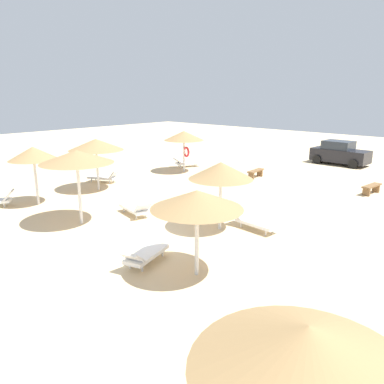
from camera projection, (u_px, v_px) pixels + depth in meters
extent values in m
plane|color=beige|center=(136.00, 240.00, 13.68)|extent=(80.00, 80.00, 0.00)
cone|color=#9E7A4C|center=(307.00, 349.00, 3.86)|extent=(2.50, 2.50, 0.54)
cylinder|color=silver|center=(36.00, 181.00, 17.72)|extent=(0.12, 0.12, 2.23)
cone|color=#9E7A4C|center=(33.00, 153.00, 17.38)|extent=(2.25, 2.25, 0.62)
cylinder|color=silver|center=(184.00, 155.00, 25.05)|extent=(0.12, 0.12, 2.21)
cone|color=#9E7A4C|center=(184.00, 136.00, 24.72)|extent=(2.61, 2.61, 0.61)
torus|color=red|center=(186.00, 152.00, 24.84)|extent=(0.71, 0.31, 0.70)
cylinder|color=silver|center=(79.00, 193.00, 15.06)|extent=(0.12, 0.12, 2.59)
cone|color=#9E7A4C|center=(77.00, 157.00, 14.69)|extent=(2.87, 2.87, 0.51)
cylinder|color=silver|center=(97.00, 169.00, 20.40)|extent=(0.12, 0.12, 2.28)
cone|color=#9E7A4C|center=(96.00, 144.00, 20.05)|extent=(2.92, 2.92, 0.60)
cylinder|color=silver|center=(197.00, 241.00, 10.81)|extent=(0.12, 0.12, 2.12)
cone|color=#9E7A4C|center=(197.00, 199.00, 10.49)|extent=(2.64, 2.64, 0.54)
cylinder|color=silver|center=(220.00, 203.00, 14.49)|extent=(0.12, 0.12, 2.10)
cone|color=#9E7A4C|center=(221.00, 171.00, 14.16)|extent=(2.45, 2.45, 0.64)
cube|color=white|center=(9.00, 195.00, 17.58)|extent=(0.77, 0.71, 0.46)
cylinder|color=silver|center=(6.00, 203.00, 17.86)|extent=(0.06, 0.06, 0.22)
cylinder|color=silver|center=(4.00, 205.00, 17.44)|extent=(0.06, 0.06, 0.22)
cube|color=white|center=(188.00, 163.00, 26.92)|extent=(1.40, 1.79, 0.12)
cube|color=white|center=(177.00, 161.00, 26.63)|extent=(0.80, 0.75, 0.37)
cylinder|color=silver|center=(181.00, 166.00, 26.59)|extent=(0.06, 0.06, 0.22)
cylinder|color=silver|center=(179.00, 165.00, 26.99)|extent=(0.06, 0.06, 0.22)
cylinder|color=silver|center=(197.00, 165.00, 26.94)|extent=(0.06, 0.06, 0.22)
cylinder|color=silver|center=(195.00, 164.00, 27.34)|extent=(0.06, 0.06, 0.22)
cube|color=white|center=(134.00, 208.00, 16.40)|extent=(1.80, 0.98, 0.12)
cube|color=white|center=(143.00, 207.00, 15.70)|extent=(0.55, 0.72, 0.46)
cylinder|color=silver|center=(146.00, 215.00, 16.09)|extent=(0.06, 0.06, 0.22)
cylinder|color=silver|center=(136.00, 217.00, 15.85)|extent=(0.06, 0.06, 0.22)
cylinder|color=silver|center=(133.00, 208.00, 17.04)|extent=(0.06, 0.06, 0.22)
cylinder|color=silver|center=(124.00, 210.00, 16.79)|extent=(0.06, 0.06, 0.22)
cube|color=white|center=(102.00, 178.00, 22.32)|extent=(1.81, 1.30, 0.12)
cube|color=white|center=(114.00, 174.00, 22.02)|extent=(0.65, 0.76, 0.47)
cylinder|color=silver|center=(113.00, 180.00, 22.39)|extent=(0.06, 0.06, 0.22)
cylinder|color=silver|center=(110.00, 182.00, 21.98)|extent=(0.06, 0.06, 0.22)
cylinder|color=silver|center=(96.00, 179.00, 22.74)|extent=(0.06, 0.06, 0.22)
cylinder|color=silver|center=(92.00, 180.00, 22.34)|extent=(0.06, 0.06, 0.22)
cube|color=white|center=(147.00, 254.00, 11.79)|extent=(1.10, 1.81, 0.12)
cube|color=white|center=(132.00, 257.00, 11.04)|extent=(0.75, 0.64, 0.41)
cylinder|color=silver|center=(142.00, 268.00, 11.22)|extent=(0.06, 0.06, 0.22)
cylinder|color=silver|center=(130.00, 265.00, 11.41)|extent=(0.06, 0.06, 0.22)
cylinder|color=silver|center=(163.00, 253.00, 12.26)|extent=(0.06, 0.06, 0.22)
cylinder|color=silver|center=(151.00, 251.00, 12.45)|extent=(0.06, 0.06, 0.22)
cube|color=white|center=(257.00, 223.00, 14.57)|extent=(1.75, 0.78, 0.12)
cube|color=white|center=(241.00, 212.00, 15.07)|extent=(0.50, 0.68, 0.45)
cylinder|color=silver|center=(241.00, 225.00, 14.90)|extent=(0.06, 0.06, 0.22)
cylinder|color=silver|center=(248.00, 222.00, 15.18)|extent=(0.06, 0.06, 0.22)
cylinder|color=silver|center=(266.00, 233.00, 14.04)|extent=(0.06, 0.06, 0.22)
cylinder|color=silver|center=(273.00, 230.00, 14.33)|extent=(0.06, 0.06, 0.22)
cube|color=brown|center=(256.00, 171.00, 23.44)|extent=(0.52, 1.53, 0.08)
cube|color=brown|center=(251.00, 176.00, 23.09)|extent=(0.37, 0.15, 0.41)
cube|color=brown|center=(260.00, 173.00, 23.93)|extent=(0.37, 0.15, 0.41)
cube|color=brown|center=(372.00, 186.00, 19.68)|extent=(0.56, 1.54, 0.08)
cube|color=brown|center=(366.00, 192.00, 19.40)|extent=(0.37, 0.16, 0.41)
cube|color=brown|center=(376.00, 188.00, 20.09)|extent=(0.37, 0.16, 0.41)
cube|color=black|center=(340.00, 155.00, 27.72)|extent=(4.05, 1.82, 0.90)
cube|color=#262D38|center=(338.00, 145.00, 27.67)|extent=(2.05, 1.62, 0.60)
cylinder|color=black|center=(363.00, 161.00, 27.51)|extent=(0.65, 0.24, 0.64)
cylinder|color=black|center=(353.00, 164.00, 26.29)|extent=(0.65, 0.24, 0.64)
cylinder|color=black|center=(327.00, 157.00, 29.33)|extent=(0.65, 0.24, 0.64)
cylinder|color=black|center=(317.00, 159.00, 28.12)|extent=(0.65, 0.24, 0.64)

